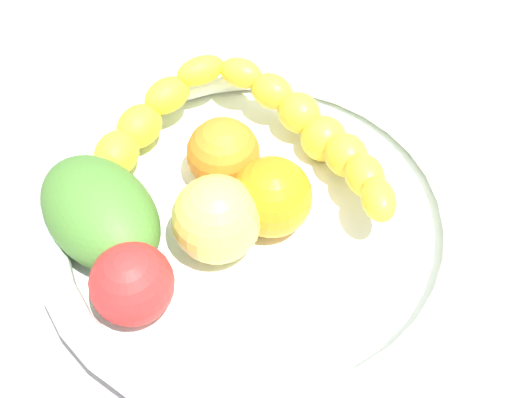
# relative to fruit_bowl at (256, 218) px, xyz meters

# --- Properties ---
(kitchen_counter) EXTENTS (1.20, 1.20, 0.03)m
(kitchen_counter) POSITION_rel_fruit_bowl_xyz_m (0.00, 0.00, -0.04)
(kitchen_counter) COLOR #9F9698
(kitchen_counter) RESTS_ON ground
(fruit_bowl) EXTENTS (0.36, 0.36, 0.05)m
(fruit_bowl) POSITION_rel_fruit_bowl_xyz_m (0.00, 0.00, 0.00)
(fruit_bowl) COLOR white
(fruit_bowl) RESTS_ON kitchen_counter
(banana_draped_left) EXTENTS (0.07, 0.23, 0.06)m
(banana_draped_left) POSITION_rel_fruit_bowl_xyz_m (0.09, 0.02, 0.03)
(banana_draped_left) COLOR yellow
(banana_draped_left) RESTS_ON fruit_bowl
(banana_draped_right) EXTENTS (0.20, 0.12, 0.05)m
(banana_draped_right) POSITION_rel_fruit_bowl_xyz_m (-0.04, 0.12, 0.03)
(banana_draped_right) COLOR yellow
(banana_draped_right) RESTS_ON fruit_bowl
(orange_front) EXTENTS (0.06, 0.06, 0.06)m
(orange_front) POSITION_rel_fruit_bowl_xyz_m (0.01, 0.05, 0.03)
(orange_front) COLOR orange
(orange_front) RESTS_ON fruit_bowl
(orange_mid_left) EXTENTS (0.07, 0.07, 0.07)m
(orange_mid_left) POSITION_rel_fruit_bowl_xyz_m (0.01, -0.01, 0.03)
(orange_mid_left) COLOR orange
(orange_mid_left) RESTS_ON fruit_bowl
(apple_yellow) EXTENTS (0.07, 0.07, 0.07)m
(apple_yellow) POSITION_rel_fruit_bowl_xyz_m (-0.04, 0.00, 0.03)
(apple_yellow) COLOR #E2C957
(apple_yellow) RESTS_ON fruit_bowl
(tomato_red) EXTENTS (0.06, 0.06, 0.06)m
(tomato_red) POSITION_rel_fruit_bowl_xyz_m (-0.12, -0.01, 0.03)
(tomato_red) COLOR red
(tomato_red) RESTS_ON fruit_bowl
(mango_green) EXTENTS (0.08, 0.12, 0.07)m
(mango_green) POSITION_rel_fruit_bowl_xyz_m (-0.11, 0.06, 0.03)
(mango_green) COLOR #487F2F
(mango_green) RESTS_ON fruit_bowl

